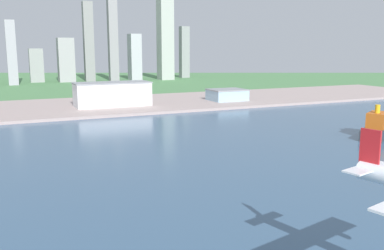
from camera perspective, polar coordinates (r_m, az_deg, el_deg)
ground_plane at (r=239.78m, az=-5.12°, el=-3.32°), size 2400.00×2400.00×0.00m
water_bay at (r=186.16m, az=1.05°, el=-7.26°), size 840.00×360.00×0.15m
industrial_pier at (r=420.89m, az=-13.73°, el=2.48°), size 840.00×140.00×2.50m
container_barge at (r=297.50m, az=23.86°, el=-0.32°), size 48.13×35.65×21.41m
warehouse_main at (r=408.36m, az=-10.71°, el=4.15°), size 71.10×29.41×22.63m
warehouse_annex at (r=447.02m, az=4.76°, el=4.11°), size 37.14×30.57×11.83m
distant_skyline at (r=752.63m, az=-14.79°, el=10.09°), size 427.94×73.19×148.38m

